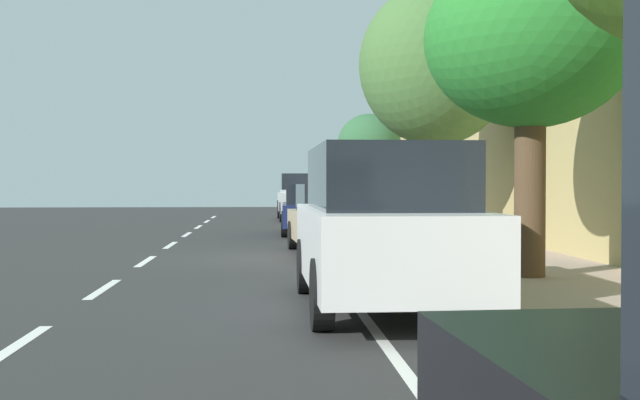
% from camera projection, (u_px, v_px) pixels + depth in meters
% --- Properties ---
extents(ground, '(72.14, 72.14, 0.00)m').
position_uv_depth(ground, '(289.00, 258.00, 16.65)').
color(ground, '#2C2C2C').
extents(sidewalk, '(3.17, 45.09, 0.15)m').
position_uv_depth(sidewalk, '(471.00, 254.00, 16.91)').
color(sidewalk, tan).
rests_on(sidewalk, ground).
extents(curb_edge, '(0.16, 45.09, 0.15)m').
position_uv_depth(curb_edge, '(392.00, 254.00, 16.80)').
color(curb_edge, gray).
rests_on(curb_edge, ground).
extents(lane_stripe_centre, '(0.14, 44.20, 0.01)m').
position_uv_depth(lane_stripe_centre, '(146.00, 261.00, 16.02)').
color(lane_stripe_centre, white).
rests_on(lane_stripe_centre, ground).
extents(lane_stripe_bike_edge, '(0.12, 45.09, 0.01)m').
position_uv_depth(lane_stripe_bike_edge, '(321.00, 258.00, 16.70)').
color(lane_stripe_bike_edge, white).
rests_on(lane_stripe_bike_edge, ground).
extents(building_facade, '(0.50, 45.09, 4.73)m').
position_uv_depth(building_facade, '(558.00, 144.00, 16.98)').
color(building_facade, tan).
rests_on(building_facade, ground).
extents(parked_suv_white_second, '(2.00, 4.72, 1.99)m').
position_uv_depth(parked_suv_white_second, '(384.00, 225.00, 9.99)').
color(parked_suv_white_second, white).
rests_on(parked_suv_white_second, ground).
extents(parked_sedan_tan_mid, '(2.00, 4.48, 1.52)m').
position_uv_depth(parked_sedan_tan_mid, '(335.00, 219.00, 17.69)').
color(parked_sedan_tan_mid, tan).
rests_on(parked_sedan_tan_mid, ground).
extents(parked_sedan_dark_blue_far, '(1.92, 4.44, 1.52)m').
position_uv_depth(parked_sedan_dark_blue_far, '(312.00, 209.00, 24.55)').
color(parked_sedan_dark_blue_far, navy).
rests_on(parked_sedan_dark_blue_far, ground).
extents(parked_pickup_silver_farthest, '(2.07, 5.32, 1.95)m').
position_uv_depth(parked_pickup_silver_farthest, '(303.00, 199.00, 33.90)').
color(parked_pickup_silver_farthest, '#B7BABF').
rests_on(parked_pickup_silver_farthest, ground).
extents(bicycle_at_curb, '(1.63, 0.75, 0.77)m').
position_uv_depth(bicycle_at_curb, '(370.00, 239.00, 16.76)').
color(bicycle_at_curb, black).
rests_on(bicycle_at_curb, ground).
extents(cyclist_with_backpack, '(0.44, 0.62, 1.73)m').
position_uv_depth(cyclist_with_backpack, '(384.00, 207.00, 16.31)').
color(cyclist_with_backpack, '#C6B284').
rests_on(cyclist_with_backpack, ground).
extents(street_tree_mid_block, '(3.15, 3.15, 4.87)m').
position_uv_depth(street_tree_mid_block, '(531.00, 41.00, 12.04)').
color(street_tree_mid_block, '#4E3A26').
rests_on(street_tree_mid_block, sidewalk).
extents(street_tree_far_end, '(3.54, 3.54, 5.98)m').
position_uv_depth(street_tree_far_end, '(436.00, 66.00, 18.75)').
color(street_tree_far_end, brown).
rests_on(street_tree_far_end, sidewalk).
extents(street_tree_corner, '(2.40, 2.40, 4.02)m').
position_uv_depth(street_tree_corner, '(369.00, 146.00, 30.77)').
color(street_tree_corner, brown).
rests_on(street_tree_corner, sidewalk).
extents(fire_hydrant, '(0.22, 0.22, 0.84)m').
position_uv_depth(fire_hydrant, '(358.00, 212.00, 26.88)').
color(fire_hydrant, red).
rests_on(fire_hydrant, sidewalk).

